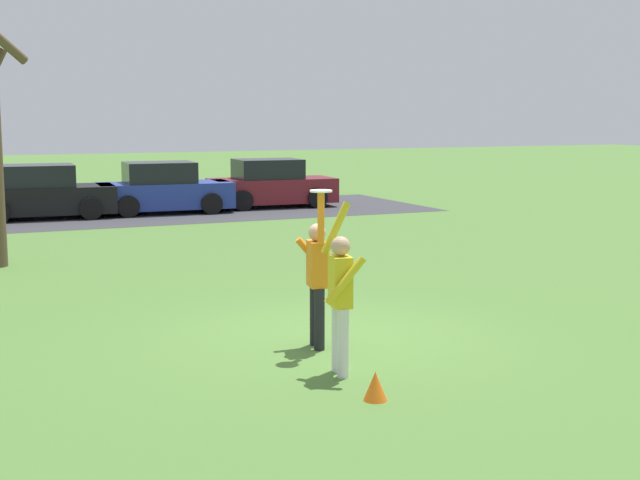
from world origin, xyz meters
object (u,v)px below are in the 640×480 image
parked_car_black (41,194)px  parked_car_blue (163,190)px  person_catcher (317,274)px  parked_car_maroon (271,185)px  person_defender (340,293)px  frisbee_disc (321,191)px  field_cone_orange (375,386)px

parked_car_black → parked_car_blue: (3.66, -0.04, 0.00)m
person_catcher → parked_car_maroon: 18.00m
person_defender → person_catcher: bearing=0.0°
frisbee_disc → parked_car_maroon: 18.27m
parked_car_maroon → parked_car_black: bearing=-174.1°
parked_car_blue → person_defender: bearing=-94.1°
frisbee_disc → parked_car_black: 17.05m
parked_car_blue → person_catcher: bearing=-93.8°
person_defender → frisbee_disc: size_ratio=7.24×
parked_car_maroon → field_cone_orange: 20.24m
person_defender → parked_car_maroon: size_ratio=0.49×
parked_car_maroon → field_cone_orange: parked_car_maroon is taller
person_defender → frisbee_disc: frisbee_disc is taller
person_defender → parked_car_black: (-1.24, 17.93, -0.25)m
parked_car_black → field_cone_orange: (1.16, -18.97, -0.57)m
person_catcher → frisbee_disc: (-0.04, -0.22, 1.11)m
frisbee_disc → parked_car_maroon: frisbee_disc is taller
field_cone_orange → parked_car_blue: bearing=82.5°
parked_car_maroon → person_defender: bearing=-105.0°
parked_car_black → field_cone_orange: bearing=-82.9°
parked_car_blue → field_cone_orange: (-2.49, -18.92, -0.57)m
person_catcher → field_cone_orange: (-0.32, -2.25, -0.82)m
parked_car_black → parked_car_blue: bearing=3.0°
person_defender → parked_car_black: bearing=15.3°
parked_car_blue → field_cone_orange: size_ratio=13.14×
person_catcher → parked_car_maroon: bearing=172.3°
person_defender → parked_car_maroon: 19.23m
person_defender → parked_car_blue: (2.42, 17.89, -0.25)m
parked_car_maroon → person_catcher: bearing=-105.5°
person_defender → field_cone_orange: person_defender is taller
person_catcher → person_defender: (-0.25, -1.22, -0.00)m
person_catcher → field_cone_orange: size_ratio=6.50×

